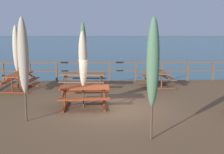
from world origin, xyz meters
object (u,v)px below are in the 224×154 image
object	(u,v)px
picnic_table_back_right	(83,78)
picnic_table_back_left	(19,78)
picnic_table_mid_left	(84,92)
patio_umbrella_tall_mid_left	(23,56)
patio_umbrella_tall_mid_right	(153,63)
patio_umbrella_short_back	(83,59)
patio_umbrella_tall_back_left	(83,47)
picnic_table_front_right	(157,75)
patio_umbrella_tall_back_right	(16,49)

from	to	relation	value
picnic_table_back_right	picnic_table_back_left	size ratio (longest dim) A/B	1.08
picnic_table_back_left	picnic_table_mid_left	world-z (taller)	same
patio_umbrella_tall_mid_left	patio_umbrella_tall_mid_right	bearing A→B (deg)	-23.38
picnic_table_mid_left	patio_umbrella_short_back	distance (m)	1.21
picnic_table_back_right	patio_umbrella_tall_back_left	world-z (taller)	patio_umbrella_tall_back_left
patio_umbrella_tall_back_left	patio_umbrella_short_back	xyz separation A→B (m)	(0.23, -3.31, -0.26)
picnic_table_back_left	picnic_table_mid_left	distance (m)	4.64
picnic_table_back_left	patio_umbrella_tall_mid_right	bearing A→B (deg)	-50.27
picnic_table_front_right	patio_umbrella_tall_mid_right	size ratio (longest dim) A/B	0.68
picnic_table_front_right	patio_umbrella_tall_back_left	distance (m)	4.01
patio_umbrella_tall_back_left	picnic_table_mid_left	bearing A→B (deg)	-85.36
picnic_table_mid_left	patio_umbrella_tall_mid_right	size ratio (longest dim) A/B	0.59
patio_umbrella_tall_back_right	patio_umbrella_short_back	bearing A→B (deg)	-44.06
picnic_table_back_left	patio_umbrella_tall_back_right	world-z (taller)	patio_umbrella_tall_back_right
picnic_table_back_right	patio_umbrella_tall_back_right	world-z (taller)	patio_umbrella_tall_back_right
picnic_table_back_right	patio_umbrella_tall_back_left	xyz separation A→B (m)	(0.01, 0.05, 1.46)
picnic_table_mid_left	patio_umbrella_tall_back_left	distance (m)	3.64
picnic_table_mid_left	picnic_table_front_right	distance (m)	5.20
patio_umbrella_short_back	patio_umbrella_tall_mid_right	distance (m)	3.69
patio_umbrella_tall_back_left	patio_umbrella_tall_mid_right	bearing A→B (deg)	-71.27
picnic_table_back_right	patio_umbrella_tall_back_right	distance (m)	3.42
picnic_table_back_left	picnic_table_front_right	distance (m)	6.80
picnic_table_back_right	picnic_table_mid_left	bearing A→B (deg)	-85.05
picnic_table_mid_left	patio_umbrella_tall_back_right	bearing A→B (deg)	136.22
picnic_table_front_right	patio_umbrella_tall_back_left	world-z (taller)	patio_umbrella_tall_back_left
patio_umbrella_short_back	patio_umbrella_tall_mid_right	size ratio (longest dim) A/B	0.90
patio_umbrella_tall_mid_right	picnic_table_mid_left	bearing A→B (deg)	121.56
patio_umbrella_tall_back_right	patio_umbrella_tall_mid_right	xyz separation A→B (m)	(5.32, -6.38, 0.02)
patio_umbrella_tall_back_left	patio_umbrella_tall_back_right	size ratio (longest dim) A/B	1.04
picnic_table_back_left	picnic_table_mid_left	bearing A→B (deg)	-43.84
patio_umbrella_tall_back_left	patio_umbrella_short_back	world-z (taller)	patio_umbrella_tall_back_left
picnic_table_back_right	patio_umbrella_tall_back_left	bearing A→B (deg)	74.45
picnic_table_back_right	patio_umbrella_tall_back_right	size ratio (longest dim) A/B	0.73
picnic_table_back_right	patio_umbrella_short_back	bearing A→B (deg)	-85.73
picnic_table_mid_left	patio_umbrella_short_back	xyz separation A→B (m)	(-0.04, 0.01, 1.21)
patio_umbrella_tall_mid_left	patio_umbrella_tall_back_right	bearing A→B (deg)	109.63
patio_umbrella_tall_back_left	patio_umbrella_tall_mid_right	size ratio (longest dim) A/B	1.03
picnic_table_back_right	picnic_table_front_right	bearing A→B (deg)	9.86
picnic_table_front_right	patio_umbrella_tall_mid_right	world-z (taller)	patio_umbrella_tall_mid_right
patio_umbrella_short_back	patio_umbrella_tall_mid_left	xyz separation A→B (m)	(-1.65, -1.56, 0.25)
patio_umbrella_tall_mid_right	patio_umbrella_short_back	bearing A→B (deg)	122.03
patio_umbrella_short_back	patio_umbrella_tall_back_left	bearing A→B (deg)	93.96
picnic_table_back_right	picnic_table_back_left	xyz separation A→B (m)	(-3.06, -0.06, -0.00)
patio_umbrella_tall_mid_right	patio_umbrella_tall_mid_left	bearing A→B (deg)	156.62
patio_umbrella_tall_back_left	patio_umbrella_short_back	size ratio (longest dim) A/B	1.15
picnic_table_mid_left	picnic_table_back_left	bearing A→B (deg)	136.16
picnic_table_mid_left	patio_umbrella_tall_mid_left	size ratio (longest dim) A/B	0.58
patio_umbrella_tall_mid_left	patio_umbrella_short_back	bearing A→B (deg)	43.50
patio_umbrella_short_back	patio_umbrella_tall_mid_right	xyz separation A→B (m)	(1.95, -3.12, 0.20)
picnic_table_back_left	patio_umbrella_short_back	world-z (taller)	patio_umbrella_short_back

